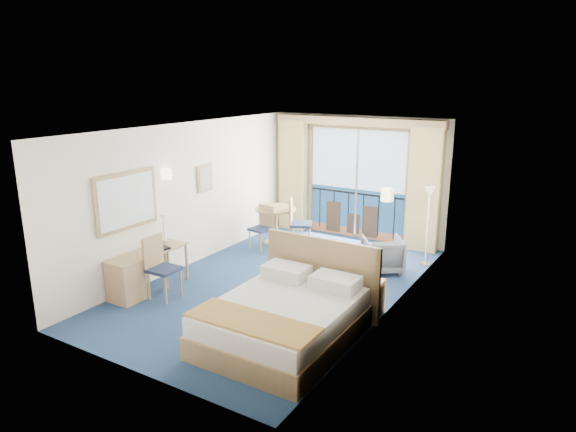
# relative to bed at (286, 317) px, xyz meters

# --- Properties ---
(floor) EXTENTS (6.50, 6.50, 0.00)m
(floor) POSITION_rel_bed_xyz_m (-1.12, 1.62, -0.33)
(floor) COLOR navy
(floor) RESTS_ON ground
(room_walls) EXTENTS (4.04, 6.54, 2.72)m
(room_walls) POSITION_rel_bed_xyz_m (-1.12, 1.62, 1.45)
(room_walls) COLOR white
(room_walls) RESTS_ON ground
(balcony_door) EXTENTS (2.36, 0.03, 2.52)m
(balcony_door) POSITION_rel_bed_xyz_m (-1.13, 4.83, 0.81)
(balcony_door) COLOR navy
(balcony_door) RESTS_ON room_walls
(curtain_left) EXTENTS (0.65, 0.22, 2.55)m
(curtain_left) POSITION_rel_bed_xyz_m (-2.67, 4.69, 0.95)
(curtain_left) COLOR tan
(curtain_left) RESTS_ON room_walls
(curtain_right) EXTENTS (0.65, 0.22, 2.55)m
(curtain_right) POSITION_rel_bed_xyz_m (0.43, 4.69, 0.95)
(curtain_right) COLOR tan
(curtain_right) RESTS_ON room_walls
(pelmet) EXTENTS (3.80, 0.25, 0.18)m
(pelmet) POSITION_rel_bed_xyz_m (-1.12, 4.72, 2.25)
(pelmet) COLOR tan
(pelmet) RESTS_ON room_walls
(mirror) EXTENTS (0.05, 1.25, 0.95)m
(mirror) POSITION_rel_bed_xyz_m (-3.09, 0.12, 1.22)
(mirror) COLOR tan
(mirror) RESTS_ON room_walls
(wall_print) EXTENTS (0.04, 0.42, 0.52)m
(wall_print) POSITION_rel_bed_xyz_m (-3.09, 2.07, 1.27)
(wall_print) COLOR tan
(wall_print) RESTS_ON room_walls
(sconce_left) EXTENTS (0.18, 0.18, 0.18)m
(sconce_left) POSITION_rel_bed_xyz_m (-3.06, 1.02, 1.52)
(sconce_left) COLOR #FFE4B2
(sconce_left) RESTS_ON room_walls
(sconce_right) EXTENTS (0.18, 0.18, 0.18)m
(sconce_right) POSITION_rel_bed_xyz_m (0.82, 1.47, 1.52)
(sconce_right) COLOR #FFE4B2
(sconce_right) RESTS_ON room_walls
(bed) EXTENTS (1.87, 2.23, 1.18)m
(bed) POSITION_rel_bed_xyz_m (0.00, 0.00, 0.00)
(bed) COLOR tan
(bed) RESTS_ON ground
(nightstand) EXTENTS (0.42, 0.40, 0.55)m
(nightstand) POSITION_rel_bed_xyz_m (0.65, 1.31, -0.06)
(nightstand) COLOR tan
(nightstand) RESTS_ON ground
(phone) EXTENTS (0.21, 0.18, 0.08)m
(phone) POSITION_rel_bed_xyz_m (0.65, 1.28, 0.26)
(phone) COLOR white
(phone) RESTS_ON nightstand
(armchair) EXTENTS (0.97, 0.98, 0.65)m
(armchair) POSITION_rel_bed_xyz_m (0.18, 3.13, -0.01)
(armchair) COLOR #484B57
(armchair) RESTS_ON ground
(floor_lamp) EXTENTS (0.21, 0.21, 1.52)m
(floor_lamp) POSITION_rel_bed_xyz_m (0.76, 3.89, 0.82)
(floor_lamp) COLOR silver
(floor_lamp) RESTS_ON ground
(desk) EXTENTS (0.50, 1.46, 0.68)m
(desk) POSITION_rel_bed_xyz_m (-2.86, -0.13, 0.05)
(desk) COLOR tan
(desk) RESTS_ON ground
(desk_chair) EXTENTS (0.47, 0.46, 1.03)m
(desk_chair) POSITION_rel_bed_xyz_m (-2.49, 0.15, 0.25)
(desk_chair) COLOR #1C2643
(desk_chair) RESTS_ON ground
(folder) EXTENTS (0.39, 0.32, 0.03)m
(folder) POSITION_rel_bed_xyz_m (-2.81, 0.48, 0.37)
(folder) COLOR black
(folder) RESTS_ON desk
(desk_lamp) EXTENTS (0.13, 0.13, 0.49)m
(desk_lamp) POSITION_rel_bed_xyz_m (-2.97, 0.77, 0.72)
(desk_lamp) COLOR silver
(desk_lamp) RESTS_ON desk
(round_table) EXTENTS (0.88, 0.88, 0.79)m
(round_table) POSITION_rel_bed_xyz_m (-2.41, 3.51, 0.27)
(round_table) COLOR tan
(round_table) RESTS_ON ground
(table_chair_a) EXTENTS (0.61, 0.61, 1.05)m
(table_chair_a) POSITION_rel_bed_xyz_m (-1.89, 3.52, 0.26)
(table_chair_a) COLOR #1C2643
(table_chair_a) RESTS_ON ground
(table_chair_b) EXTENTS (0.45, 0.46, 0.92)m
(table_chair_b) POSITION_rel_bed_xyz_m (-2.43, 3.06, 0.19)
(table_chair_b) COLOR #1C2643
(table_chair_b) RESTS_ON ground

